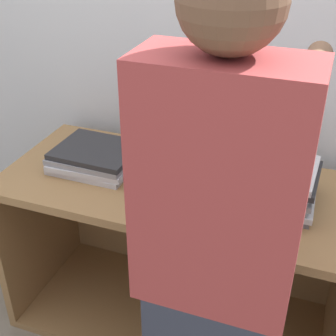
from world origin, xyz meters
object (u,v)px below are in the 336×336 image
object	(u,v)px
laptop_open	(181,164)
person	(214,280)
laptop_stack_right	(268,183)
laptop_stack_left	(95,157)

from	to	relation	value
laptop_open	person	xyz separation A→B (m)	(0.30, -0.62, 0.04)
laptop_open	laptop_stack_right	world-z (taller)	laptop_open
laptop_stack_left	person	xyz separation A→B (m)	(0.66, -0.57, 0.05)
laptop_stack_left	laptop_open	bearing A→B (deg)	8.30
laptop_stack_left	person	size ratio (longest dim) A/B	0.20
person	laptop_open	bearing A→B (deg)	116.18
laptop_open	person	bearing A→B (deg)	-63.82
laptop_stack_left	person	bearing A→B (deg)	-40.58
laptop_open	laptop_stack_right	size ratio (longest dim) A/B	0.93
laptop_stack_right	person	xyz separation A→B (m)	(-0.05, -0.56, 0.02)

